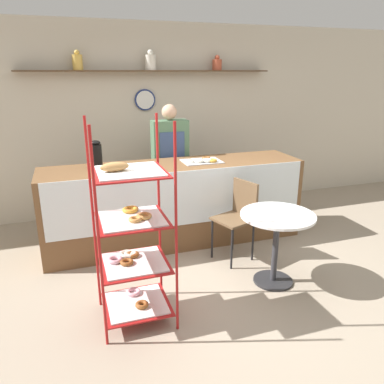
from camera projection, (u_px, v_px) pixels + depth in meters
The scene contains 9 objects.
ground_plane at pixel (203, 280), 3.84m from camera, with size 14.00×14.00×0.00m, color gray.
back_wall at pixel (150, 120), 5.48m from camera, with size 10.00×0.30×2.70m.
display_counter at pixel (175, 203), 4.59m from camera, with size 3.12×0.71×0.99m.
pastry_rack at pixel (132, 237), 3.05m from camera, with size 0.60×0.57×1.72m.
person_worker at pixel (170, 162), 4.97m from camera, with size 0.47×0.23×1.65m.
cafe_table at pixel (277, 231), 3.65m from camera, with size 0.72×0.72×0.74m.
cafe_chair at pixel (239, 212), 4.16m from camera, with size 0.48×0.48×0.90m.
coffee_carafe at pixel (96, 155), 4.17m from camera, with size 0.13×0.13×0.32m.
donut_tray_counter at pixel (203, 161), 4.52m from camera, with size 0.47×0.33×0.05m.
Camera 1 is at (-1.17, -3.16, 2.05)m, focal length 35.00 mm.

